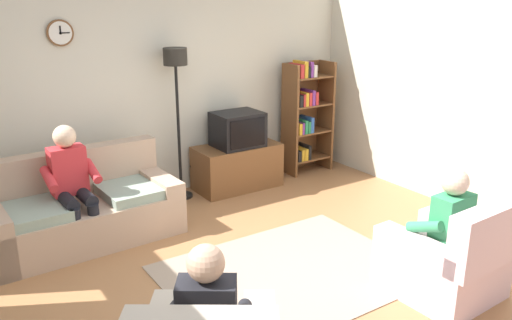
# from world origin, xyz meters

# --- Properties ---
(ground_plane) EXTENTS (12.00, 12.00, 0.00)m
(ground_plane) POSITION_xyz_m (0.00, 0.00, 0.00)
(ground_plane) COLOR #9E6B42
(back_wall_assembly) EXTENTS (6.20, 0.17, 2.70)m
(back_wall_assembly) POSITION_xyz_m (-0.00, 2.66, 1.35)
(back_wall_assembly) COLOR beige
(back_wall_assembly) RESTS_ON ground_plane
(right_wall) EXTENTS (0.12, 5.80, 2.70)m
(right_wall) POSITION_xyz_m (2.86, 0.00, 1.35)
(right_wall) COLOR beige
(right_wall) RESTS_ON ground_plane
(couch) EXTENTS (1.94, 0.96, 0.90)m
(couch) POSITION_xyz_m (-1.17, 1.81, 0.31)
(couch) COLOR tan
(couch) RESTS_ON ground_plane
(tv_stand) EXTENTS (1.10, 0.56, 0.58)m
(tv_stand) POSITION_xyz_m (0.97, 2.25, 0.29)
(tv_stand) COLOR brown
(tv_stand) RESTS_ON ground_plane
(tv) EXTENTS (0.60, 0.49, 0.44)m
(tv) POSITION_xyz_m (0.97, 2.23, 0.80)
(tv) COLOR black
(tv) RESTS_ON tv_stand
(bookshelf) EXTENTS (0.68, 0.36, 1.59)m
(bookshelf) POSITION_xyz_m (2.12, 2.32, 0.83)
(bookshelf) COLOR brown
(bookshelf) RESTS_ON ground_plane
(floor_lamp) EXTENTS (0.28, 0.28, 1.85)m
(floor_lamp) POSITION_xyz_m (0.20, 2.35, 1.45)
(floor_lamp) COLOR black
(floor_lamp) RESTS_ON ground_plane
(armchair_near_bookshelf) EXTENTS (0.83, 0.91, 0.90)m
(armchair_near_bookshelf) POSITION_xyz_m (1.09, -0.91, 0.29)
(armchair_near_bookshelf) COLOR beige
(armchair_near_bookshelf) RESTS_ON ground_plane
(area_rug) EXTENTS (2.20, 1.70, 0.01)m
(area_rug) POSITION_xyz_m (0.20, 0.07, 0.01)
(area_rug) COLOR gray
(area_rug) RESTS_ON ground_plane
(person_on_couch) EXTENTS (0.52, 0.55, 1.24)m
(person_on_couch) POSITION_xyz_m (-1.26, 1.70, 0.70)
(person_on_couch) COLOR red
(person_on_couch) RESTS_ON ground_plane
(person_in_left_armchair) EXTENTS (0.61, 0.64, 1.12)m
(person_in_left_armchair) POSITION_xyz_m (-1.16, -0.91, 0.60)
(person_in_left_armchair) COLOR black
(person_in_left_armchair) RESTS_ON ground_plane
(person_in_right_armchair) EXTENTS (0.52, 0.55, 1.12)m
(person_in_right_armchair) POSITION_xyz_m (1.08, -0.82, 0.60)
(person_in_right_armchair) COLOR #338C59
(person_in_right_armchair) RESTS_ON ground_plane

